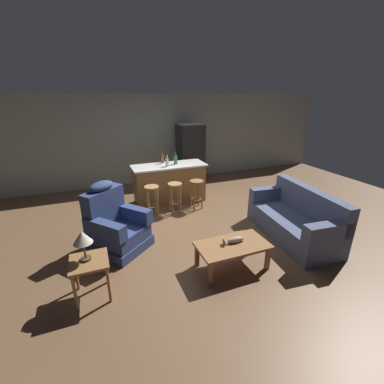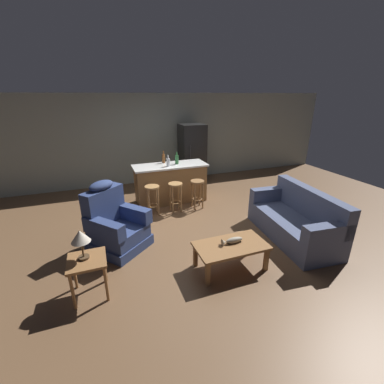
{
  "view_description": "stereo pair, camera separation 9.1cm",
  "coord_description": "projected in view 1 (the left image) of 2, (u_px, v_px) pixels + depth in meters",
  "views": [
    {
      "loc": [
        -1.71,
        -4.51,
        2.56
      ],
      "look_at": [
        0.03,
        -0.1,
        0.75
      ],
      "focal_mm": 24.0,
      "sensor_mm": 36.0,
      "label": 1
    },
    {
      "loc": [
        -1.63,
        -4.54,
        2.56
      ],
      "look_at": [
        0.03,
        -0.1,
        0.75
      ],
      "focal_mm": 24.0,
      "sensor_mm": 36.0,
      "label": 2
    }
  ],
  "objects": [
    {
      "name": "ground_plane",
      "position": [
        189.0,
        224.0,
        5.42
      ],
      "size": [
        12.0,
        12.0,
        0.0
      ],
      "color": "brown"
    },
    {
      "name": "bottle_short_amber",
      "position": [
        176.0,
        160.0,
        6.28
      ],
      "size": [
        0.09,
        0.09,
        0.3
      ],
      "color": "#2D6B38",
      "rests_on": "kitchen_island"
    },
    {
      "name": "bottle_tall_green",
      "position": [
        162.0,
        158.0,
        6.39
      ],
      "size": [
        0.07,
        0.07,
        0.3
      ],
      "color": "brown",
      "rests_on": "kitchen_island"
    },
    {
      "name": "end_table",
      "position": [
        90.0,
        267.0,
        3.33
      ],
      "size": [
        0.48,
        0.48,
        0.56
      ],
      "color": "olive",
      "rests_on": "ground_plane"
    },
    {
      "name": "bar_stool_left",
      "position": [
        152.0,
        195.0,
        5.67
      ],
      "size": [
        0.32,
        0.32,
        0.68
      ],
      "color": "#A87A47",
      "rests_on": "ground_plane"
    },
    {
      "name": "fish_figurine",
      "position": [
        234.0,
        240.0,
        3.94
      ],
      "size": [
        0.34,
        0.1,
        0.1
      ],
      "color": "#4C3823",
      "rests_on": "coffee_table"
    },
    {
      "name": "refrigerator",
      "position": [
        190.0,
        154.0,
        7.67
      ],
      "size": [
        0.7,
        0.69,
        1.76
      ],
      "color": "black",
      "rests_on": "ground_plane"
    },
    {
      "name": "recliner_near_lamp",
      "position": [
        116.0,
        226.0,
        4.44
      ],
      "size": [
        1.18,
        1.18,
        1.2
      ],
      "rotation": [
        0.0,
        0.0,
        -0.87
      ],
      "color": "navy",
      "rests_on": "ground_plane"
    },
    {
      "name": "bottle_wine_dark",
      "position": [
        167.0,
        162.0,
        6.09
      ],
      "size": [
        0.08,
        0.08,
        0.27
      ],
      "color": "silver",
      "rests_on": "kitchen_island"
    },
    {
      "name": "couch",
      "position": [
        295.0,
        220.0,
        4.85
      ],
      "size": [
        1.02,
        1.97,
        0.94
      ],
      "rotation": [
        0.0,
        0.0,
        3.05
      ],
      "color": "#4C5675",
      "rests_on": "ground_plane"
    },
    {
      "name": "coffee_table",
      "position": [
        233.0,
        247.0,
        3.93
      ],
      "size": [
        1.1,
        0.6,
        0.42
      ],
      "color": "olive",
      "rests_on": "ground_plane"
    },
    {
      "name": "back_wall",
      "position": [
        151.0,
        139.0,
        7.67
      ],
      "size": [
        12.0,
        0.05,
        2.6
      ],
      "color": "#939E93",
      "rests_on": "ground_plane"
    },
    {
      "name": "bar_stool_right",
      "position": [
        197.0,
        189.0,
        6.04
      ],
      "size": [
        0.32,
        0.32,
        0.68
      ],
      "color": "olive",
      "rests_on": "ground_plane"
    },
    {
      "name": "kitchen_island",
      "position": [
        170.0,
        183.0,
        6.42
      ],
      "size": [
        1.8,
        0.7,
        0.95
      ],
      "color": "olive",
      "rests_on": "ground_plane"
    },
    {
      "name": "bar_stool_middle",
      "position": [
        175.0,
        192.0,
        5.85
      ],
      "size": [
        0.32,
        0.32,
        0.68
      ],
      "color": "#A87A47",
      "rests_on": "ground_plane"
    },
    {
      "name": "table_lamp",
      "position": [
        82.0,
        239.0,
        3.2
      ],
      "size": [
        0.24,
        0.24,
        0.41
      ],
      "color": "#4C3823",
      "rests_on": "end_table"
    }
  ]
}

